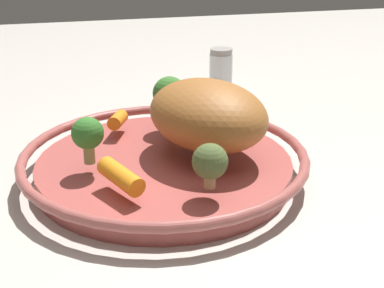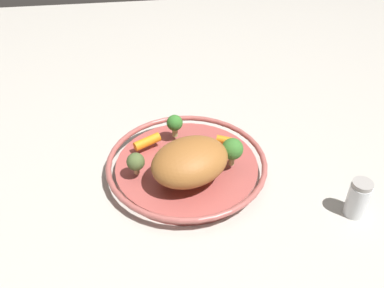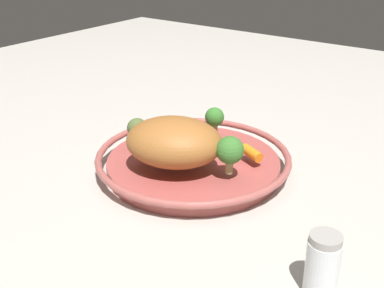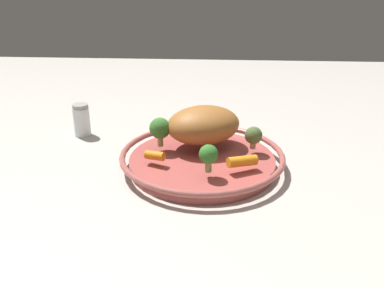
% 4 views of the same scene
% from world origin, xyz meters
% --- Properties ---
extents(ground_plane, '(2.21, 2.21, 0.00)m').
position_xyz_m(ground_plane, '(0.00, 0.00, 0.00)').
color(ground_plane, '#B7B2A8').
extents(serving_bowl, '(0.35, 0.35, 0.04)m').
position_xyz_m(serving_bowl, '(0.00, 0.00, 0.02)').
color(serving_bowl, '#A84C47').
rests_on(serving_bowl, ground_plane).
extents(roast_chicken_piece, '(0.18, 0.20, 0.08)m').
position_xyz_m(roast_chicken_piece, '(0.05, -0.00, 0.08)').
color(roast_chicken_piece, '#9C5F2B').
rests_on(roast_chicken_piece, serving_bowl).
extents(baby_carrot_left, '(0.05, 0.06, 0.02)m').
position_xyz_m(baby_carrot_left, '(-0.06, -0.08, 0.05)').
color(baby_carrot_left, orange).
rests_on(baby_carrot_left, serving_bowl).
extents(baby_carrot_back, '(0.03, 0.05, 0.02)m').
position_xyz_m(baby_carrot_back, '(-0.04, 0.09, 0.05)').
color(baby_carrot_back, orange).
rests_on(baby_carrot_back, serving_bowl).
extents(broccoli_floret_small, '(0.04, 0.04, 0.05)m').
position_xyz_m(broccoli_floret_small, '(-0.09, -0.02, 0.07)').
color(broccoli_floret_small, '#98A866').
rests_on(broccoli_floret_small, serving_bowl).
extents(broccoli_floret_mid, '(0.05, 0.05, 0.06)m').
position_xyz_m(broccoli_floret_mid, '(0.03, 0.09, 0.08)').
color(broccoli_floret_mid, '#9BA566').
rests_on(broccoli_floret_mid, serving_bowl).
extents(broccoli_floret_large, '(0.04, 0.04, 0.05)m').
position_xyz_m(broccoli_floret_large, '(0.03, -0.11, 0.07)').
color(broccoli_floret_large, tan).
rests_on(broccoli_floret_large, serving_bowl).
extents(salt_shaker, '(0.04, 0.04, 0.08)m').
position_xyz_m(salt_shaker, '(0.16, 0.31, 0.04)').
color(salt_shaker, silver).
rests_on(salt_shaker, ground_plane).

